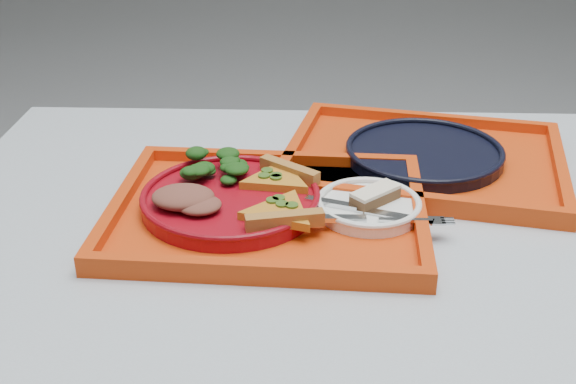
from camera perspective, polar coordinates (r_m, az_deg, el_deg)
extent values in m
cube|color=#9FA6B2|center=(1.12, 13.82, -1.93)|extent=(1.60, 0.80, 0.03)
cylinder|color=gray|center=(1.64, -15.78, -7.45)|extent=(0.05, 0.05, 0.72)
cube|color=#BF340A|center=(1.05, -1.59, -1.77)|extent=(0.47, 0.37, 0.01)
cube|color=#BF340A|center=(1.23, 10.64, 2.33)|extent=(0.51, 0.43, 0.01)
cylinder|color=maroon|center=(1.06, -4.55, -0.74)|extent=(0.26, 0.26, 0.02)
cylinder|color=white|center=(1.04, 6.38, -1.27)|extent=(0.15, 0.15, 0.01)
cylinder|color=black|center=(1.22, 10.70, 2.93)|extent=(0.26, 0.26, 0.02)
ellipsoid|color=black|center=(1.10, -5.57, 2.27)|extent=(0.08, 0.08, 0.04)
ellipsoid|color=brown|center=(1.03, -8.29, -0.40)|extent=(0.09, 0.07, 0.03)
cube|color=#492818|center=(1.04, 6.90, -0.41)|extent=(0.08, 0.07, 0.02)
cube|color=beige|center=(1.04, 6.93, 0.11)|extent=(0.08, 0.07, 0.01)
cube|color=silver|center=(1.02, 6.33, -1.40)|extent=(0.18, 0.08, 0.01)
cube|color=silver|center=(1.00, 7.06, -2.14)|extent=(0.19, 0.02, 0.01)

